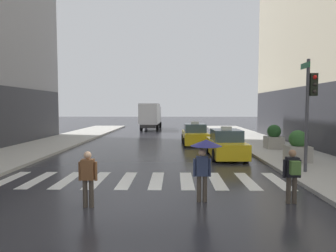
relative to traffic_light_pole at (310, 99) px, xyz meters
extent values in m
plane|color=#26262B|center=(-7.05, -4.04, -3.26)|extent=(160.00, 160.00, 0.00)
cube|color=silver|center=(-12.45, -1.04, -3.25)|extent=(0.50, 2.80, 0.01)
cube|color=silver|center=(-11.25, -1.04, -3.25)|extent=(0.50, 2.80, 0.01)
cube|color=silver|center=(-10.05, -1.04, -3.25)|extent=(0.50, 2.80, 0.01)
cube|color=silver|center=(-8.85, -1.04, -3.25)|extent=(0.50, 2.80, 0.01)
cube|color=silver|center=(-7.65, -1.04, -3.25)|extent=(0.50, 2.80, 0.01)
cube|color=silver|center=(-6.45, -1.04, -3.25)|extent=(0.50, 2.80, 0.01)
cube|color=silver|center=(-5.25, -1.04, -3.25)|extent=(0.50, 2.80, 0.01)
cube|color=silver|center=(-4.05, -1.04, -3.25)|extent=(0.50, 2.80, 0.01)
cube|color=silver|center=(-2.85, -1.04, -3.25)|extent=(0.50, 2.80, 0.01)
cube|color=silver|center=(-1.65, -1.04, -3.25)|extent=(0.50, 2.80, 0.01)
cylinder|color=#47474C|center=(-0.10, 0.00, -0.71)|extent=(0.14, 0.14, 4.80)
cube|color=black|center=(0.12, 0.00, 0.62)|extent=(0.30, 0.26, 0.95)
sphere|color=red|center=(0.12, -0.14, 0.92)|extent=(0.17, 0.17, 0.17)
sphere|color=#28231E|center=(0.12, -0.14, 0.62)|extent=(0.17, 0.17, 0.17)
sphere|color=#28231E|center=(0.12, -0.14, 0.32)|extent=(0.17, 0.17, 0.17)
cube|color=#196638|center=(-0.15, 0.18, 1.44)|extent=(0.04, 0.84, 0.24)
cube|color=yellow|center=(-2.72, 4.58, -2.70)|extent=(1.85, 4.52, 0.84)
cube|color=#384C5B|center=(-2.71, 4.48, -1.96)|extent=(1.62, 2.12, 0.64)
cube|color=silver|center=(-2.71, 4.48, -1.55)|extent=(0.60, 0.25, 0.18)
cylinder|color=black|center=(-3.59, 5.92, -2.93)|extent=(0.23, 0.66, 0.66)
cylinder|color=black|center=(-1.88, 5.94, -2.93)|extent=(0.23, 0.66, 0.66)
cylinder|color=black|center=(-3.56, 3.22, -2.93)|extent=(0.23, 0.66, 0.66)
cylinder|color=black|center=(-1.85, 3.24, -2.93)|extent=(0.23, 0.66, 0.66)
cube|color=#F2EAB2|center=(-3.37, 6.84, -2.65)|extent=(0.20, 0.04, 0.14)
cube|color=#F2EAB2|center=(-2.11, 6.86, -2.65)|extent=(0.20, 0.04, 0.14)
cube|color=yellow|center=(-4.13, 10.51, -2.70)|extent=(1.89, 4.53, 0.84)
cube|color=#384C5B|center=(-4.13, 10.41, -1.96)|extent=(1.64, 2.13, 0.64)
cube|color=silver|center=(-4.13, 10.41, -1.55)|extent=(0.60, 0.25, 0.18)
cylinder|color=black|center=(-5.01, 11.84, -2.93)|extent=(0.23, 0.66, 0.66)
cylinder|color=black|center=(-3.30, 11.87, -2.93)|extent=(0.23, 0.66, 0.66)
cylinder|color=black|center=(-4.96, 9.14, -2.93)|extent=(0.23, 0.66, 0.66)
cylinder|color=black|center=(-3.25, 9.17, -2.93)|extent=(0.23, 0.66, 0.66)
cube|color=#F2EAB2|center=(-4.80, 12.77, -2.65)|extent=(0.20, 0.04, 0.14)
cube|color=#F2EAB2|center=(-3.54, 12.79, -2.65)|extent=(0.20, 0.04, 0.14)
cube|color=#2D2D2D|center=(-8.76, 24.88, -2.61)|extent=(2.00, 6.65, 0.40)
cube|color=silver|center=(-8.66, 28.18, -1.36)|extent=(2.15, 1.86, 2.10)
cube|color=#384C5B|center=(-8.63, 29.10, -0.99)|extent=(1.89, 0.10, 0.95)
cube|color=silver|center=(-8.78, 23.98, -1.16)|extent=(2.34, 4.86, 2.50)
cylinder|color=black|center=(-9.66, 28.01, -2.81)|extent=(0.31, 0.91, 0.90)
cylinder|color=black|center=(-7.67, 27.95, -2.81)|extent=(0.31, 0.91, 0.90)
cylinder|color=black|center=(-9.80, 23.47, -2.81)|extent=(0.31, 0.91, 0.90)
cylinder|color=black|center=(-7.80, 23.41, -2.81)|extent=(0.31, 0.91, 0.90)
cylinder|color=#473D33|center=(-4.98, -3.67, -2.85)|extent=(0.14, 0.14, 0.82)
cylinder|color=#473D33|center=(-4.80, -3.67, -2.85)|extent=(0.14, 0.14, 0.82)
cube|color=#2D3856|center=(-4.89, -3.67, -2.14)|extent=(0.36, 0.24, 0.60)
sphere|color=tan|center=(-4.89, -3.67, -1.72)|extent=(0.22, 0.22, 0.22)
cylinder|color=#2D3856|center=(-5.12, -3.67, -2.19)|extent=(0.09, 0.09, 0.55)
cylinder|color=#2D3856|center=(-4.66, -3.67, -2.19)|extent=(0.09, 0.09, 0.55)
cylinder|color=#4C4C4C|center=(-4.77, -3.67, -1.84)|extent=(0.02, 0.02, 1.00)
cone|color=navy|center=(-4.77, -3.67, -1.42)|extent=(0.96, 0.96, 0.20)
cylinder|color=#473D33|center=(-2.28, -3.76, -2.85)|extent=(0.14, 0.14, 0.82)
cylinder|color=#473D33|center=(-2.10, -3.76, -2.85)|extent=(0.14, 0.14, 0.82)
cube|color=black|center=(-2.19, -3.76, -2.14)|extent=(0.36, 0.24, 0.60)
sphere|color=#9E7051|center=(-2.19, -3.76, -1.72)|extent=(0.22, 0.22, 0.22)
cylinder|color=black|center=(-2.42, -3.76, -2.19)|extent=(0.09, 0.09, 0.55)
cylinder|color=black|center=(-1.96, -3.76, -2.19)|extent=(0.09, 0.09, 0.55)
cube|color=#4C7233|center=(-2.19, -3.98, -2.12)|extent=(0.28, 0.18, 0.40)
cylinder|color=#473D33|center=(-8.35, -4.24, -2.85)|extent=(0.14, 0.14, 0.82)
cylinder|color=#473D33|center=(-8.17, -4.24, -2.85)|extent=(0.14, 0.14, 0.82)
cube|color=brown|center=(-8.26, -4.24, -2.14)|extent=(0.36, 0.24, 0.60)
sphere|color=tan|center=(-8.26, -4.24, -1.72)|extent=(0.22, 0.22, 0.22)
cylinder|color=brown|center=(-8.49, -4.24, -2.19)|extent=(0.09, 0.09, 0.55)
cylinder|color=brown|center=(-8.03, -4.24, -2.19)|extent=(0.09, 0.09, 0.55)
cube|color=#A8A399|center=(0.56, 2.41, -2.71)|extent=(1.10, 1.10, 0.80)
sphere|color=#33662D|center=(0.56, 2.41, -1.96)|extent=(0.90, 0.90, 0.90)
cube|color=#A8A399|center=(0.95, 7.13, -2.71)|extent=(1.10, 1.10, 0.80)
sphere|color=#234C23|center=(0.95, 7.13, -1.96)|extent=(0.90, 0.90, 0.90)
camera|label=1|loc=(-5.76, -12.61, -0.33)|focal=31.42mm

